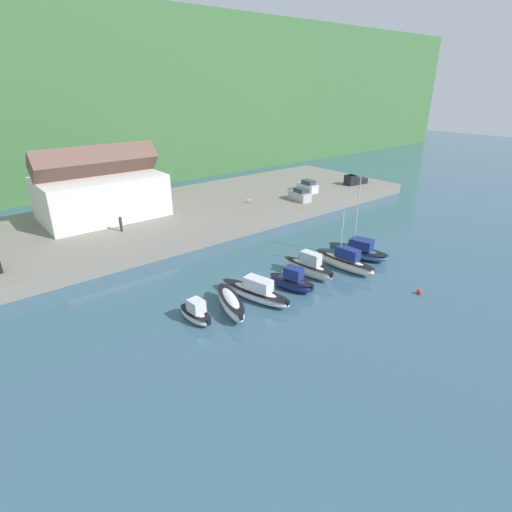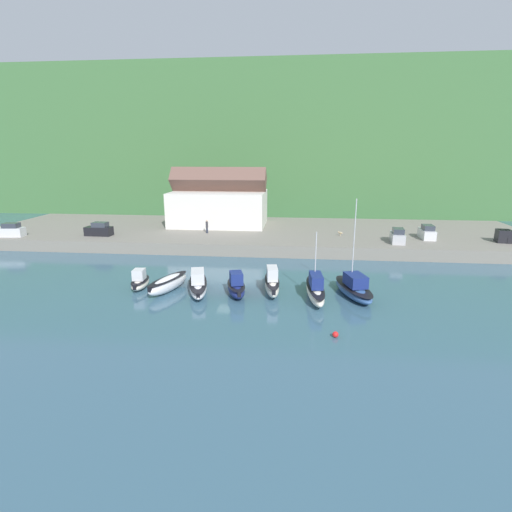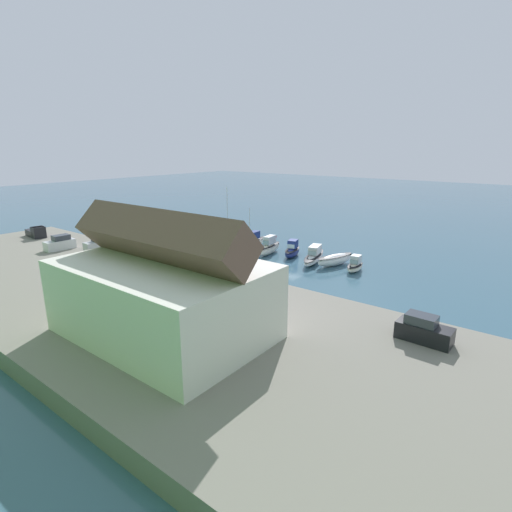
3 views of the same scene
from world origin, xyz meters
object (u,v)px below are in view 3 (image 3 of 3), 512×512
at_px(moored_boat_4, 269,247).
at_px(parked_car_3, 100,244).
at_px(moored_boat_2, 314,256).
at_px(pickup_truck_0, 37,232).
at_px(moored_boat_5, 252,242).
at_px(moored_boat_6, 229,241).
at_px(moored_boat_1, 335,260).
at_px(parked_car_1, 60,243).
at_px(moored_boat_0, 355,265).
at_px(dog_on_quay, 105,263).
at_px(person_on_quay, 232,295).
at_px(moored_boat_3, 292,250).
at_px(mooring_buoy_0, 275,237).
at_px(parked_car_0, 424,330).

height_order(moored_boat_4, parked_car_3, parked_car_3).
xyz_separation_m(moored_boat_2, pickup_truck_0, (41.96, 20.89, 1.69)).
distance_m(moored_boat_5, moored_boat_6, 4.20).
relative_size(moored_boat_4, moored_boat_5, 0.84).
xyz_separation_m(moored_boat_1, parked_car_1, (33.83, 22.90, 1.79)).
relative_size(moored_boat_2, moored_boat_5, 1.04).
relative_size(moored_boat_5, parked_car_3, 1.88).
distance_m(moored_boat_0, parked_car_3, 37.27).
relative_size(moored_boat_0, dog_on_quay, 5.25).
height_order(person_on_quay, dog_on_quay, person_on_quay).
distance_m(moored_boat_6, person_on_quay, 31.30).
relative_size(moored_boat_4, parked_car_3, 1.57).
height_order(moored_boat_0, moored_boat_6, moored_boat_6).
bearing_deg(moored_boat_6, parked_car_3, 48.98).
height_order(moored_boat_3, mooring_buoy_0, moored_boat_3).
bearing_deg(parked_car_3, moored_boat_4, -126.54).
relative_size(parked_car_0, parked_car_1, 1.00).
distance_m(moored_boat_2, moored_boat_6, 16.62).
xyz_separation_m(moored_boat_0, moored_boat_2, (6.70, -0.40, 0.09)).
bearing_deg(person_on_quay, parked_car_1, -1.34).
bearing_deg(moored_boat_2, parked_car_1, 22.30).
distance_m(moored_boat_4, moored_boat_6, 8.61).
xyz_separation_m(moored_boat_0, moored_boat_3, (11.00, -1.11, 0.16)).
height_order(moored_boat_4, moored_boat_6, moored_boat_6).
distance_m(pickup_truck_0, dog_on_quay, 24.63).
bearing_deg(moored_boat_3, moored_boat_4, 1.66).
distance_m(parked_car_1, pickup_truck_0, 11.53).
bearing_deg(mooring_buoy_0, moored_boat_0, 153.75).
distance_m(moored_boat_2, parked_car_1, 38.07).
bearing_deg(moored_boat_5, moored_boat_0, 171.17).
bearing_deg(moored_boat_0, moored_boat_3, -10.19).
bearing_deg(pickup_truck_0, moored_boat_5, 133.22).
relative_size(person_on_quay, mooring_buoy_0, 4.22).
relative_size(moored_boat_4, dog_on_quay, 8.47).
distance_m(moored_boat_2, mooring_buoy_0, 17.00).
bearing_deg(mooring_buoy_0, moored_boat_2, 144.93).
distance_m(moored_boat_0, moored_boat_5, 19.33).
relative_size(moored_boat_2, parked_car_1, 2.00).
distance_m(moored_boat_1, parked_car_0, 26.69).
height_order(moored_boat_0, parked_car_3, parked_car_3).
bearing_deg(pickup_truck_0, moored_boat_3, 126.43).
xyz_separation_m(moored_boat_3, dog_on_quay, (13.17, 24.15, 1.27)).
height_order(person_on_quay, mooring_buoy_0, person_on_quay).
bearing_deg(moored_boat_0, moored_boat_4, -4.15).
xyz_separation_m(parked_car_3, dog_on_quay, (-7.90, 4.13, -0.46)).
bearing_deg(person_on_quay, dog_on_quay, 0.01).
height_order(moored_boat_1, mooring_buoy_0, moored_boat_1).
bearing_deg(parked_car_0, mooring_buoy_0, -128.35).
distance_m(parked_car_1, person_on_quay, 34.82).
bearing_deg(moored_boat_4, moored_boat_2, 176.19).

